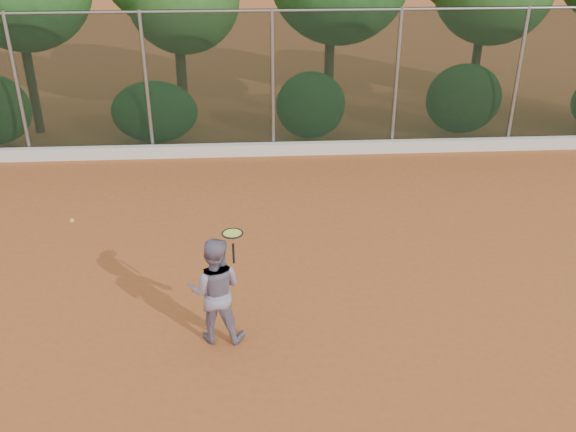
{
  "coord_description": "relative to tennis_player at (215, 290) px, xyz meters",
  "views": [
    {
      "loc": [
        -0.56,
        -8.13,
        5.93
      ],
      "look_at": [
        0.0,
        1.0,
        1.25
      ],
      "focal_mm": 40.0,
      "sensor_mm": 36.0,
      "label": 1
    }
  ],
  "objects": [
    {
      "name": "concrete_curb",
      "position": [
        1.13,
        7.25,
        -0.68
      ],
      "size": [
        24.0,
        0.2,
        0.3
      ],
      "primitive_type": "cube",
      "color": "silver",
      "rests_on": "ground"
    },
    {
      "name": "tennis_racket",
      "position": [
        0.28,
        -0.06,
        0.91
      ],
      "size": [
        0.32,
        0.32,
        0.52
      ],
      "color": "black",
      "rests_on": "ground"
    },
    {
      "name": "ground",
      "position": [
        1.13,
        0.43,
        -0.83
      ],
      "size": [
        80.0,
        80.0,
        0.0
      ],
      "primitive_type": "plane",
      "color": "#A25326",
      "rests_on": "ground"
    },
    {
      "name": "chainlink_fence",
      "position": [
        1.13,
        7.43,
        1.03
      ],
      "size": [
        24.09,
        0.09,
        3.5
      ],
      "color": "black",
      "rests_on": "ground"
    },
    {
      "name": "tennis_ball_in_flight",
      "position": [
        -1.95,
        0.36,
        0.99
      ],
      "size": [
        0.06,
        0.06,
        0.06
      ],
      "color": "#BCCE2E",
      "rests_on": "ground"
    },
    {
      "name": "tennis_player",
      "position": [
        0.0,
        0.0,
        0.0
      ],
      "size": [
        0.86,
        0.7,
        1.65
      ],
      "primitive_type": "imported",
      "rotation": [
        0.0,
        0.0,
        3.04
      ],
      "color": "gray",
      "rests_on": "ground"
    }
  ]
}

